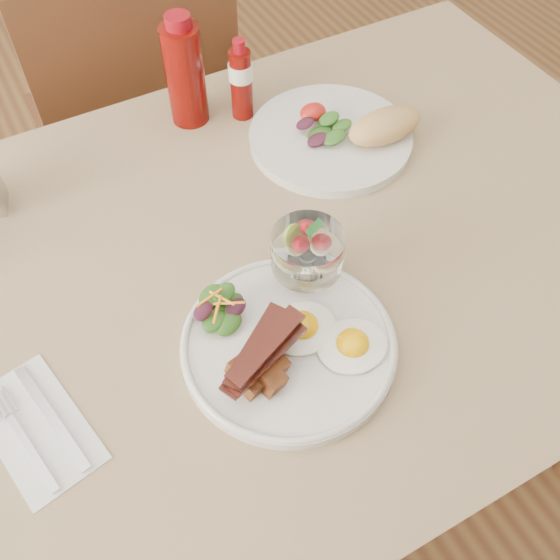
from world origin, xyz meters
The scene contains 11 objects.
table centered at (0.00, 0.00, 0.66)m, with size 1.33×0.88×0.75m.
chair_far centered at (0.00, 0.66, 0.52)m, with size 0.42×0.42×0.93m.
main_plate centered at (-0.06, -0.16, 0.76)m, with size 0.28×0.28×0.02m, color silver.
fried_eggs centered at (-0.01, -0.18, 0.78)m, with size 0.16×0.16×0.03m.
bacon_potato_pile centered at (-0.11, -0.18, 0.80)m, with size 0.13×0.09×0.06m.
side_salad centered at (-0.12, -0.08, 0.78)m, with size 0.08×0.07×0.04m.
fruit_cup centered at (0.01, -0.08, 0.82)m, with size 0.10×0.10×0.10m.
second_plate centered at (0.22, 0.16, 0.77)m, with size 0.28×0.28×0.07m.
ketchup_bottle centered at (0.02, 0.34, 0.84)m, with size 0.07×0.07×0.19m.
hot_sauce_bottle centered at (0.10, 0.30, 0.82)m, with size 0.04×0.04×0.15m.
napkin_cutlery centered at (-0.38, -0.11, 0.75)m, with size 0.13×0.20×0.01m.
Camera 1 is at (-0.27, -0.52, 1.45)m, focal length 40.00 mm.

